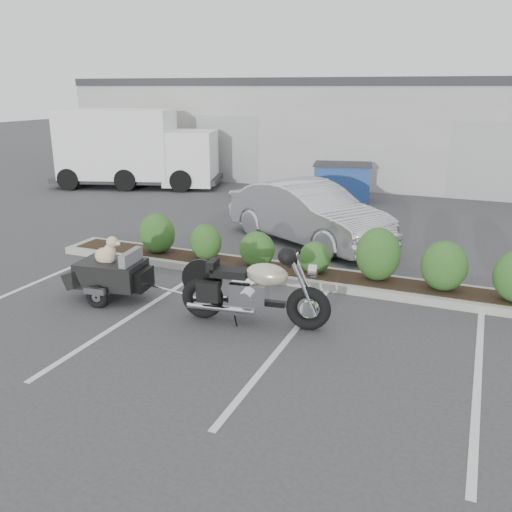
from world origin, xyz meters
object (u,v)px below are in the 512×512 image
at_px(pet_trailer, 111,272).
at_px(delivery_truck, 136,150).
at_px(dumpster, 342,182).
at_px(sedan, 308,213).
at_px(motorcycle, 253,291).

xyz_separation_m(pet_trailer, delivery_truck, (-6.26, 9.88, 0.88)).
xyz_separation_m(pet_trailer, dumpster, (1.62, 10.30, 0.13)).
bearing_deg(sedan, delivery_truck, 87.58).
xyz_separation_m(dumpster, delivery_truck, (-7.88, -0.42, 0.75)).
distance_m(motorcycle, dumpster, 10.38).
bearing_deg(pet_trailer, motorcycle, -8.07).
height_order(motorcycle, delivery_truck, delivery_truck).
height_order(motorcycle, dumpster, motorcycle).
bearing_deg(motorcycle, sedan, 89.96).
height_order(dumpster, delivery_truck, delivery_truck).
bearing_deg(delivery_truck, motorcycle, -65.39).
height_order(pet_trailer, delivery_truck, delivery_truck).
xyz_separation_m(motorcycle, dumpster, (-1.17, 10.32, 0.06)).
relative_size(pet_trailer, delivery_truck, 0.30).
height_order(pet_trailer, sedan, sedan).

